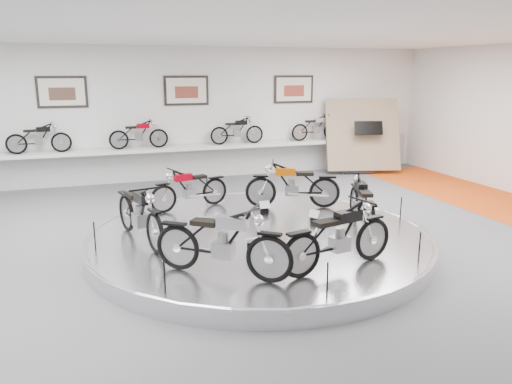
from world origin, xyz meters
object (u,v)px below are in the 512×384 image
object	(u,v)px
bike_a	(293,185)
bike_c	(139,212)
bike_d	(222,241)
bike_f	(362,203)
bike_e	(339,236)
shelf	(190,148)
display_platform	(259,240)
bike_b	(190,188)

from	to	relation	value
bike_a	bike_c	size ratio (longest dim) A/B	0.97
bike_c	bike_d	world-z (taller)	bike_d
bike_a	bike_f	bearing A→B (deg)	130.90
bike_c	bike_e	size ratio (longest dim) A/B	1.03
shelf	bike_c	bearing A→B (deg)	-109.25
bike_c	bike_e	bearing A→B (deg)	36.53
bike_a	bike_f	xyz separation A→B (m)	(0.67, -1.82, -0.02)
bike_a	bike_f	distance (m)	1.94
bike_c	bike_d	size ratio (longest dim) A/B	0.99
display_platform	bike_e	xyz separation A→B (m)	(0.56, -2.08, 0.67)
bike_b	bike_d	xyz separation A→B (m)	(-0.30, -3.85, 0.07)
bike_b	bike_f	xyz separation A→B (m)	(2.85, -2.45, 0.04)
bike_b	bike_e	distance (m)	4.39
shelf	bike_a	bearing A→B (deg)	-75.57
bike_d	bike_f	size ratio (longest dim) A/B	1.07
bike_a	display_platform	bearing A→B (deg)	68.66
bike_a	bike_d	size ratio (longest dim) A/B	0.96
shelf	bike_c	distance (m)	6.59
shelf	bike_d	xyz separation A→B (m)	(-1.20, -8.19, -0.16)
bike_b	bike_c	xyz separation A→B (m)	(-1.27, -1.88, 0.07)
display_platform	bike_b	bearing A→B (deg)	113.53
bike_e	bike_f	size ratio (longest dim) A/B	1.03
display_platform	bike_b	xyz separation A→B (m)	(-0.90, 2.06, 0.62)
bike_e	bike_a	bearing A→B (deg)	65.93
bike_a	bike_c	bearing A→B (deg)	40.37
shelf	bike_f	xyz separation A→B (m)	(1.95, -6.79, -0.19)
bike_b	bike_d	distance (m)	3.86
bike_a	bike_d	xyz separation A→B (m)	(-2.48, -3.21, 0.02)
bike_b	bike_e	size ratio (longest dim) A/B	0.90
bike_a	bike_d	distance (m)	4.06
bike_a	bike_c	world-z (taller)	bike_c
bike_c	bike_e	xyz separation A→B (m)	(2.73, -2.26, -0.02)
display_platform	bike_a	world-z (taller)	bike_a
bike_d	bike_f	xyz separation A→B (m)	(3.15, 1.40, -0.04)
display_platform	shelf	world-z (taller)	shelf
shelf	bike_b	xyz separation A→B (m)	(-0.90, -4.34, -0.23)
bike_d	bike_e	xyz separation A→B (m)	(1.76, -0.29, -0.02)
shelf	bike_b	size ratio (longest dim) A/B	6.93
bike_b	bike_d	bearing A→B (deg)	69.54
bike_f	shelf	bearing A→B (deg)	34.07
display_platform	bike_b	size ratio (longest dim) A/B	4.03
bike_b	display_platform	bearing A→B (deg)	97.53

